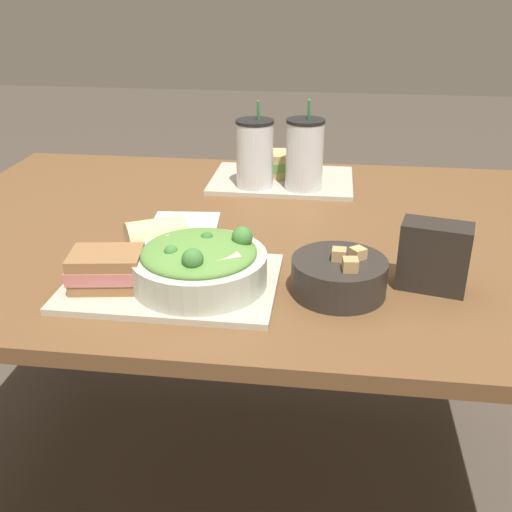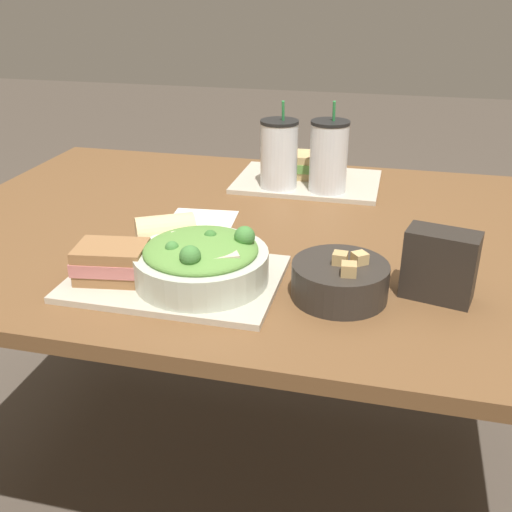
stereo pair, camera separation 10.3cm
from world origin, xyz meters
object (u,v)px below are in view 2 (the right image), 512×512
soup_bowl (340,279)px  drink_cup_dark (280,156)px  baguette_near (167,235)px  chip_bag (440,265)px  salad_bowl (202,260)px  sandwich_near (112,262)px  sandwich_far (313,165)px  drink_cup_red (329,159)px  napkin_folded (203,218)px

soup_bowl → drink_cup_dark: size_ratio=0.76×
baguette_near → chip_bag: chip_bag is taller
salad_bowl → drink_cup_dark: (0.03, 0.55, 0.04)m
chip_bag → sandwich_near: bearing=-158.2°
salad_bowl → sandwich_far: bearing=81.4°
sandwich_near → baguette_near: 0.14m
soup_bowl → baguette_near: baguette_near is taller
soup_bowl → sandwich_near: 0.41m
sandwich_far → chip_bag: 0.67m
chip_bag → drink_cup_red: bearing=130.7°
baguette_near → chip_bag: (0.51, -0.04, 0.01)m
salad_bowl → sandwich_near: size_ratio=1.72×
sandwich_far → napkin_folded: size_ratio=0.84×
soup_bowl → chip_bag: chip_bag is taller
drink_cup_dark → chip_bag: bearing=-52.1°
soup_bowl → baguette_near: 0.36m
drink_cup_dark → soup_bowl: bearing=-67.8°
soup_bowl → sandwich_far: 0.65m
sandwich_far → salad_bowl: bearing=-104.1°
salad_bowl → chip_bag: (0.41, 0.06, 0.01)m
sandwich_near → baguette_near: bearing=57.1°
sandwich_near → drink_cup_dark: bearing=63.6°
baguette_near → drink_cup_red: (0.26, 0.45, 0.04)m
baguette_near → drink_cup_red: drink_cup_red is taller
soup_bowl → napkin_folded: bearing=139.4°
baguette_near → chip_bag: size_ratio=1.05×
drink_cup_red → chip_bag: 0.55m
sandwich_near → napkin_folded: 0.35m
drink_cup_red → soup_bowl: bearing=-80.2°
sandwich_far → soup_bowl: bearing=-82.6°
sandwich_far → chip_bag: chip_bag is taller
sandwich_near → napkin_folded: (0.06, 0.35, -0.04)m
sandwich_near → sandwich_far: same height
salad_bowl → sandwich_far: salad_bowl is taller
sandwich_far → chip_bag: size_ratio=1.02×
drink_cup_red → napkin_folded: drink_cup_red is taller
salad_bowl → drink_cup_dark: size_ratio=1.08×
salad_bowl → napkin_folded: size_ratio=1.52×
baguette_near → napkin_folded: 0.23m
napkin_folded → sandwich_far: bearing=59.2°
drink_cup_dark → drink_cup_red: bearing=0.0°
salad_bowl → sandwich_far: size_ratio=1.80×
sandwich_near → baguette_near: size_ratio=1.02×
soup_bowl → napkin_folded: soup_bowl is taller
napkin_folded → sandwich_near: bearing=-99.4°
sandwich_far → drink_cup_dark: bearing=-129.1°
drink_cup_dark → chip_bag: drink_cup_dark is taller
sandwich_near → salad_bowl: bearing=1.9°
drink_cup_dark → drink_cup_red: drink_cup_red is taller
soup_bowl → drink_cup_red: drink_cup_red is taller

